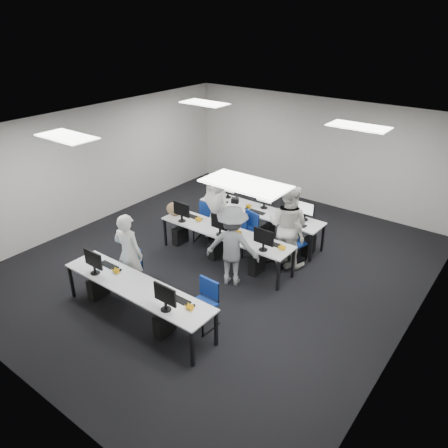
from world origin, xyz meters
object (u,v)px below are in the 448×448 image
Objects in this scene: chair_2 at (205,229)px; chair_0 at (131,273)px; desk_front at (136,288)px; chair_3 at (245,240)px; chair_6 at (244,234)px; student_1 at (287,225)px; desk_mid at (225,234)px; student_2 at (216,206)px; chair_5 at (210,222)px; chair_1 at (203,313)px; chair_7 at (294,249)px; student_0 at (129,254)px; chair_4 at (281,253)px; photographer at (232,246)px; student_3 at (289,233)px.

chair_0 is at bearing -107.09° from chair_2.
desk_front is 3.37× the size of chair_3.
student_1 is at bearing -5.04° from chair_6.
desk_mid is (0.00, 2.60, 0.00)m from desk_front.
chair_5 is at bearing 163.77° from student_2.
chair_2 is (-2.04, 2.55, 0.01)m from chair_1.
chair_7 is at bearing -120.79° from student_1.
chair_7 is 0.50× the size of student_0.
desk_front is 1.90× the size of student_0.
chair_0 is 3.24m from chair_4.
desk_front is at bearing 64.21° from student_1.
desk_front is 1.25m from chair_1.
chair_7 is at bearing 86.55° from chair_4.
chair_3 is at bearing -119.75° from student_0.
chair_6 is at bearing 90.28° from chair_0.
student_2 reaches higher than desk_front.
student_0 is at bearing -92.95° from chair_3.
chair_4 is at bearing -11.59° from chair_6.
chair_0 is 2.14m from photographer.
desk_mid is at bearing -130.58° from chair_4.
desk_front is at bearing -89.31° from chair_6.
chair_3 is at bearing -146.62° from chair_7.
chair_3 is 2.88m from student_0.
student_2 is (0.08, 2.71, 0.58)m from chair_0.
student_3 reaches higher than chair_7.
chair_0 is 0.49× the size of photographer.
chair_3 reaches higher than chair_6.
photographer is at bearing 62.92° from student_1.
desk_front is 3.72m from chair_5.
chair_2 is 2.06m from chair_4.
chair_6 is (-0.07, 3.44, -0.38)m from desk_front.
student_0 reaches higher than chair_3.
student_1 reaches higher than chair_5.
photographer is at bearing -93.68° from chair_7.
photographer reaches higher than chair_0.
chair_6 is 0.56× the size of photographer.
student_2 is (-0.07, 2.85, -0.00)m from student_0.
student_2 reaches higher than chair_5.
chair_6 reaches higher than desk_mid.
chair_1 is at bearing -70.73° from student_3.
photographer is at bearing 57.74° from chair_0.
student_1 reaches higher than desk_mid.
student_0 is 1.00× the size of student_2.
desk_front is 3.71× the size of chair_4.
desk_mid is 3.38× the size of chair_6.
chair_5 is at bearing -177.09° from chair_3.
chair_7 reaches higher than chair_5.
chair_7 reaches higher than desk_mid.
chair_3 is at bearing -11.79° from chair_2.
chair_5 is 0.49× the size of student_0.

